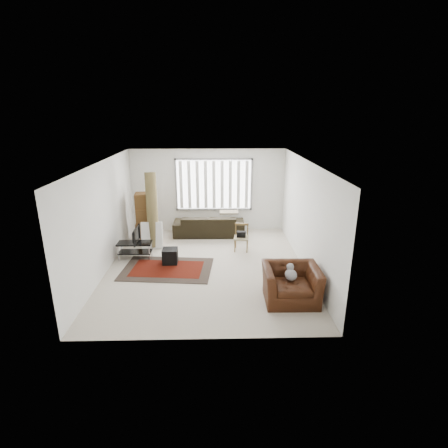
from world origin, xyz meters
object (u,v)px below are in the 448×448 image
object	(u,v)px
sofa	(209,222)
tv_stand	(135,247)
moving_boxes	(146,219)
armchair	(291,281)
side_chair	(241,236)

from	to	relation	value
sofa	tv_stand	bearing A→B (deg)	43.51
moving_boxes	armchair	bearing A→B (deg)	-44.81
tv_stand	sofa	xyz separation A→B (m)	(1.98, 1.84, 0.10)
tv_stand	armchair	world-z (taller)	armchair
armchair	side_chair	bearing A→B (deg)	107.44
side_chair	armchair	bearing A→B (deg)	-66.74
sofa	side_chair	size ratio (longest dim) A/B	2.95
sofa	moving_boxes	bearing A→B (deg)	13.68
moving_boxes	armchair	world-z (taller)	moving_boxes
tv_stand	moving_boxes	xyz separation A→B (m)	(0.05, 1.39, 0.36)
moving_boxes	armchair	distance (m)	5.25
sofa	side_chair	world-z (taller)	sofa
moving_boxes	sofa	xyz separation A→B (m)	(1.93, 0.45, -0.26)
sofa	armchair	xyz separation A→B (m)	(1.79, -4.14, 0.00)
tv_stand	sofa	bearing A→B (deg)	42.82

